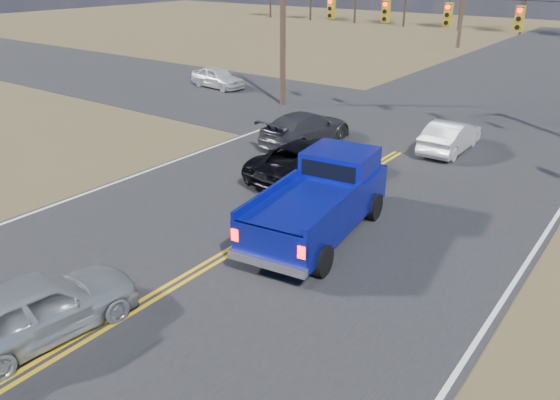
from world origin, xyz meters
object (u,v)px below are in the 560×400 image
Objects in this scene: silver_suv at (37,308)px; pickup_truck at (321,200)px; white_car_queue at (450,136)px; cross_car_west at (218,77)px; dgrey_car_queue at (306,128)px; black_suv at (311,160)px.

pickup_truck is at bearing -99.73° from silver_suv.
cross_car_west is at bearing -12.91° from white_car_queue.
white_car_queue is at bearing -148.60° from dgrey_car_queue.
silver_suv reaches higher than dgrey_car_queue.
cross_car_west is at bearing -29.92° from black_suv.
pickup_truck is at bearing 132.37° from dgrey_car_queue.
dgrey_car_queue is at bearing -47.79° from black_suv.
black_suv is 1.08× the size of dgrey_car_queue.
black_suv reaches higher than dgrey_car_queue.
silver_suv is (-2.18, -7.66, -0.35)m from pickup_truck.
pickup_truck is 4.51m from black_suv.
pickup_truck is 9.79m from white_car_queue.
pickup_truck is at bearing -122.81° from cross_car_west.
black_suv is at bearing 131.88° from dgrey_car_queue.
dgrey_car_queue is at bearing -113.24° from cross_car_west.
black_suv is 4.36m from dgrey_car_queue.
dgrey_car_queue is at bearing 25.29° from white_car_queue.
black_suv is (-2.73, 3.58, -0.35)m from pickup_truck.
black_suv is at bearing 63.86° from white_car_queue.
cross_car_west is (-11.06, 6.34, -0.03)m from dgrey_car_queue.
white_car_queue is (2.43, 17.44, -0.06)m from silver_suv.
black_suv is (-0.55, 11.24, 0.00)m from silver_suv.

